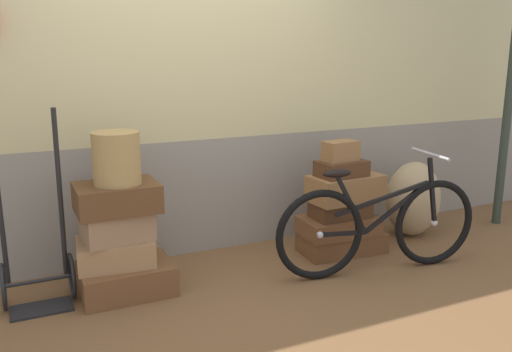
% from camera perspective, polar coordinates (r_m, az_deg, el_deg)
% --- Properties ---
extents(ground, '(9.67, 5.20, 0.06)m').
position_cam_1_polar(ground, '(3.90, -3.17, -12.16)').
color(ground, brown).
extents(station_building, '(7.67, 0.74, 2.98)m').
position_cam_1_polar(station_building, '(4.33, -7.57, 11.17)').
color(station_building, gray).
rests_on(station_building, ground).
extents(suitcase_0, '(0.62, 0.45, 0.21)m').
position_cam_1_polar(suitcase_0, '(3.88, -13.57, -10.50)').
color(suitcase_0, brown).
rests_on(suitcase_0, ground).
extents(suitcase_1, '(0.54, 0.42, 0.18)m').
position_cam_1_polar(suitcase_1, '(3.83, -14.65, -7.76)').
color(suitcase_1, '#9E754C').
rests_on(suitcase_1, suitcase_0).
extents(suitcase_2, '(0.47, 0.37, 0.20)m').
position_cam_1_polar(suitcase_2, '(3.77, -14.52, -5.09)').
color(suitcase_2, '#937051').
rests_on(suitcase_2, suitcase_1).
extents(suitcase_3, '(0.54, 0.40, 0.19)m').
position_cam_1_polar(suitcase_3, '(3.72, -14.53, -2.21)').
color(suitcase_3, brown).
rests_on(suitcase_3, suitcase_2).
extents(suitcase_4, '(0.70, 0.41, 0.17)m').
position_cam_1_polar(suitcase_4, '(4.56, 9.05, -6.94)').
color(suitcase_4, brown).
rests_on(suitcase_4, ground).
extents(suitcase_5, '(0.64, 0.40, 0.14)m').
position_cam_1_polar(suitcase_5, '(4.48, 8.73, -5.18)').
color(suitcase_5, brown).
rests_on(suitcase_5, suitcase_4).
extents(suitcase_6, '(0.47, 0.28, 0.14)m').
position_cam_1_polar(suitcase_6, '(4.43, 8.91, -3.47)').
color(suitcase_6, '#4C2D19').
rests_on(suitcase_6, suitcase_5).
extents(suitcase_7, '(0.62, 0.36, 0.21)m').
position_cam_1_polar(suitcase_7, '(4.41, 9.46, -1.26)').
color(suitcase_7, olive).
rests_on(suitcase_7, suitcase_6).
extents(suitcase_8, '(0.41, 0.27, 0.13)m').
position_cam_1_polar(suitcase_8, '(4.34, 9.05, 0.79)').
color(suitcase_8, '#4C2D19').
rests_on(suitcase_8, suitcase_7).
extents(suitcase_9, '(0.29, 0.19, 0.16)m').
position_cam_1_polar(suitcase_9, '(4.32, 8.96, 2.64)').
color(suitcase_9, olive).
rests_on(suitcase_9, suitcase_8).
extents(wicker_basket, '(0.31, 0.31, 0.35)m').
position_cam_1_polar(wicker_basket, '(3.65, -14.57, 1.84)').
color(wicker_basket, '#A8844C').
rests_on(wicker_basket, suitcase_3).
extents(luggage_trolley, '(0.45, 0.38, 1.30)m').
position_cam_1_polar(luggage_trolley, '(3.82, -22.21, -8.57)').
color(luggage_trolley, black).
rests_on(luggage_trolley, ground).
extents(burlap_sack, '(0.51, 0.43, 0.68)m').
position_cam_1_polar(burlap_sack, '(5.02, 16.29, -2.35)').
color(burlap_sack, tan).
rests_on(burlap_sack, ground).
extents(bicycle, '(1.63, 0.46, 0.90)m').
position_cam_1_polar(bicycle, '(4.13, 12.86, -5.20)').
color(bicycle, black).
rests_on(bicycle, ground).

